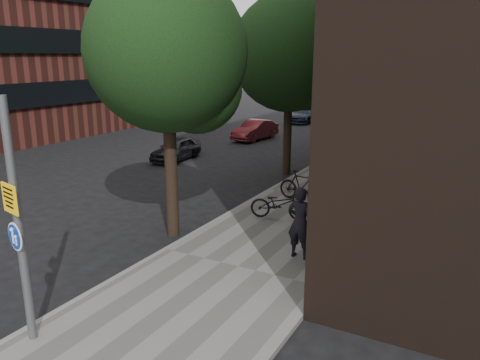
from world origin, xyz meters
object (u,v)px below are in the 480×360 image
Objects in this scene: parked_bike_facade_near at (334,200)px; pedestrian at (300,223)px; parked_car_near at (176,149)px; signpost at (18,224)px.

pedestrian is at bearing 172.29° from parked_bike_facade_near.
pedestrian reaches higher than parked_car_near.
pedestrian is 1.24× the size of parked_bike_facade_near.
parked_bike_facade_near is (-0.38, 4.02, -0.54)m from pedestrian.
parked_car_near is (-7.08, 14.13, -1.80)m from signpost.
pedestrian is at bearing 75.27° from signpost.
parked_car_near is at bearing -35.79° from pedestrian.
signpost reaches higher than parked_car_near.
pedestrian is 4.07m from parked_bike_facade_near.
parked_car_near reaches higher than parked_bike_facade_near.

